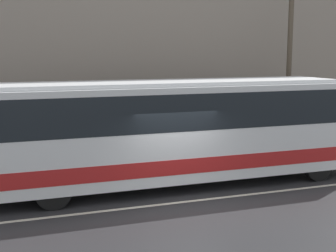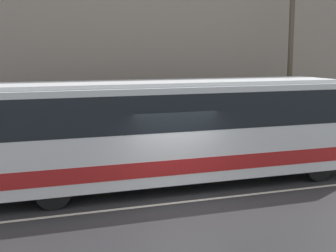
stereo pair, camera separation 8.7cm
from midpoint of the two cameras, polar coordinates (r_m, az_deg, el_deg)
name	(u,v)px [view 1 (the left image)]	position (r m, az deg, el deg)	size (l,w,h in m)	color
ground_plane	(182,202)	(13.36, 1.55, -9.27)	(60.00, 60.00, 0.00)	#2D2D30
sidewalk	(133,160)	(18.14, -4.40, -4.14)	(60.00, 2.46, 0.13)	gray
building_facade	(122,12)	(19.05, -5.72, 13.66)	(60.00, 0.35, 11.88)	gray
lane_stripe	(182,202)	(13.35, 1.55, -9.25)	(54.00, 0.14, 0.01)	beige
transit_bus	(174,127)	(14.60, 0.55, -0.14)	(12.51, 2.52, 3.31)	white
utility_pole_near	(289,69)	(20.03, 14.40, 6.72)	(0.21, 0.21, 6.69)	brown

